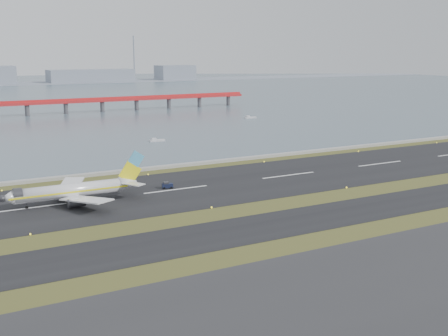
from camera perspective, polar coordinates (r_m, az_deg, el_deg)
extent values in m
plane|color=#324017|center=(138.69, 0.16, -4.87)|extent=(1000.00, 1000.00, 0.00)
cube|color=#2B2B2D|center=(97.24, 16.41, -12.83)|extent=(1000.00, 50.00, 0.10)
cube|color=black|center=(128.77, 2.75, -6.18)|extent=(1000.00, 18.00, 0.10)
cube|color=black|center=(164.66, -4.89, -2.20)|extent=(1000.00, 45.00, 0.10)
cube|color=#9A9994|center=(191.73, -8.52, -0.15)|extent=(1000.00, 2.50, 1.00)
cube|color=red|center=(377.29, -15.80, 6.46)|extent=(260.00, 5.00, 1.60)
cube|color=red|center=(377.16, -15.81, 6.68)|extent=(260.00, 0.40, 1.40)
cylinder|color=#4C4C51|center=(377.70, -15.76, 5.78)|extent=(2.80, 2.80, 7.00)
cylinder|color=#4C4C51|center=(409.90, -2.51, 6.65)|extent=(2.80, 2.80, 7.00)
cube|color=gray|center=(764.80, -13.35, 9.11)|extent=(110.00, 35.00, 16.00)
cube|color=gray|center=(805.09, -5.00, 9.64)|extent=(50.00, 35.00, 20.00)
cylinder|color=gray|center=(782.36, -9.12, 10.95)|extent=(1.80, 1.80, 60.00)
cylinder|color=white|center=(154.14, -15.45, -2.25)|extent=(28.00, 3.80, 3.80)
cone|color=white|center=(151.55, -21.19, -2.86)|extent=(3.20, 3.80, 3.80)
cone|color=white|center=(158.35, -9.75, -1.50)|extent=(5.00, 3.80, 3.80)
cube|color=#FEF21A|center=(152.32, -15.28, -2.40)|extent=(31.00, 0.06, 0.45)
cube|color=#FEF21A|center=(155.96, -15.61, -2.09)|extent=(31.00, 0.06, 0.45)
cube|color=white|center=(146.80, -13.82, -3.14)|extent=(11.31, 15.89, 1.66)
cube|color=white|center=(162.84, -15.38, -1.75)|extent=(11.31, 15.89, 1.66)
cylinder|color=#313135|center=(149.05, -14.68, -3.43)|extent=(4.20, 2.10, 2.10)
cylinder|color=#313135|center=(160.38, -15.74, -2.42)|extent=(4.20, 2.10, 2.10)
cube|color=#FEF21A|center=(157.97, -9.52, -0.45)|extent=(6.80, 0.35, 6.85)
cube|color=#4EADDE|center=(157.85, -8.91, 0.93)|extent=(4.85, 0.37, 4.90)
cube|color=white|center=(154.83, -9.19, -1.60)|extent=(5.64, 6.80, 0.22)
cube|color=white|center=(161.84, -10.10, -1.05)|extent=(5.64, 6.80, 0.22)
cylinder|color=black|center=(152.91, -19.40, -3.79)|extent=(0.80, 0.28, 0.80)
cylinder|color=black|center=(152.55, -14.59, -3.49)|extent=(1.00, 0.38, 1.00)
cylinder|color=black|center=(157.83, -15.10, -3.01)|extent=(1.00, 0.38, 1.00)
cube|color=black|center=(166.23, -5.77, -1.79)|extent=(3.47, 2.49, 1.18)
cube|color=#313135|center=(165.99, -5.90, -1.53)|extent=(1.69, 1.76, 0.69)
cylinder|color=black|center=(165.45, -6.09, -2.05)|extent=(0.74, 0.45, 0.69)
cylinder|color=black|center=(166.96, -6.17, -1.93)|extent=(0.74, 0.45, 0.69)
cylinder|color=black|center=(165.76, -5.35, -2.01)|extent=(0.74, 0.45, 0.69)
cylinder|color=black|center=(167.26, -5.44, -1.89)|extent=(0.74, 0.45, 0.69)
cube|color=silver|center=(253.50, -6.81, 2.78)|extent=(7.10, 2.61, 0.90)
cube|color=silver|center=(252.91, -7.14, 2.94)|extent=(2.09, 1.71, 0.90)
cube|color=silver|center=(339.44, 2.69, 5.13)|extent=(7.44, 3.15, 0.93)
cube|color=silver|center=(338.72, 2.45, 5.26)|extent=(2.25, 1.89, 0.93)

